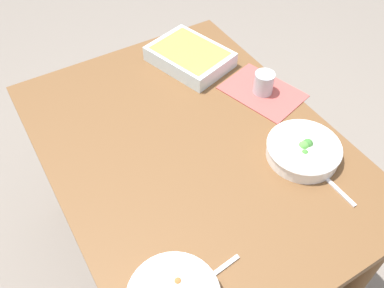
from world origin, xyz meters
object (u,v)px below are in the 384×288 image
spoon_by_broccoli (327,179)px  broccoli_bowl (303,150)px  drink_cup (264,84)px  spoon_by_stew (204,281)px  baking_dish (190,56)px

spoon_by_broccoli → broccoli_bowl: bearing=1.1°
drink_cup → spoon_by_stew: (-0.50, 0.57, -0.03)m
baking_dish → drink_cup: (-0.29, -0.14, 0.00)m
broccoli_bowl → drink_cup: drink_cup is taller
broccoli_bowl → spoon_by_stew: (-0.19, 0.49, -0.02)m
baking_dish → spoon_by_stew: bearing=151.6°
broccoli_bowl → drink_cup: size_ratio=2.76×
baking_dish → spoon_by_stew: size_ratio=1.99×
spoon_by_broccoli → baking_dish: bearing=5.0°
broccoli_bowl → spoon_by_stew: broccoli_bowl is taller
drink_cup → baking_dish: bearing=25.8°
baking_dish → drink_cup: 0.32m
broccoli_bowl → spoon_by_stew: size_ratio=1.33×
spoon_by_stew → baking_dish: bearing=-28.4°
broccoli_bowl → baking_dish: 0.60m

